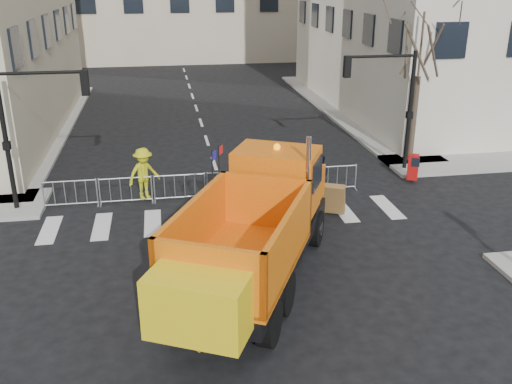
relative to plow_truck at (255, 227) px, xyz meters
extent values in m
plane|color=black|center=(-0.05, -0.54, -1.85)|extent=(120.00, 120.00, 0.00)
cube|color=gray|center=(-0.05, 7.96, -1.77)|extent=(64.00, 5.00, 0.15)
cylinder|color=black|center=(-8.05, 6.96, 0.85)|extent=(0.18, 0.18, 5.40)
cylinder|color=black|center=(8.45, 8.96, 0.85)|extent=(0.18, 0.18, 5.40)
cube|color=black|center=(0.11, 0.22, -0.81)|extent=(5.76, 8.18, 0.49)
cylinder|color=black|center=(0.35, 3.29, -1.25)|extent=(0.88, 1.25, 1.20)
cylinder|color=black|center=(2.41, 2.26, -1.25)|extent=(0.88, 1.25, 1.20)
cylinder|color=black|center=(-1.55, -0.54, -1.25)|extent=(0.88, 1.25, 1.20)
cylinder|color=black|center=(0.51, -1.56, -1.25)|extent=(0.88, 1.25, 1.20)
cylinder|color=black|center=(-2.19, -1.82, -1.25)|extent=(0.88, 1.25, 1.20)
cylinder|color=black|center=(-0.13, -2.84, -1.25)|extent=(0.88, 1.25, 1.20)
cube|color=#DC610C|center=(1.67, 3.36, -0.04)|extent=(2.84, 2.59, 1.10)
cube|color=#DC610C|center=(1.03, 2.09, 0.61)|extent=(3.04, 2.69, 1.97)
cylinder|color=silver|center=(1.70, 0.84, 1.00)|extent=(0.15, 0.15, 2.63)
cube|color=#DC610C|center=(-0.57, -1.15, 0.34)|extent=(4.60, 5.53, 1.81)
cube|color=yellow|center=(-1.89, -3.80, 0.01)|extent=(2.45, 1.95, 1.42)
cube|color=brown|center=(2.50, 5.03, -1.14)|extent=(3.42, 2.12, 1.23)
imported|color=black|center=(1.33, 6.11, -1.03)|extent=(0.71, 0.63, 1.64)
imported|color=black|center=(3.55, 6.07, -0.90)|extent=(0.99, 0.81, 1.90)
imported|color=black|center=(1.31, 5.61, -0.91)|extent=(1.06, 1.14, 1.88)
imported|color=gold|center=(-3.21, 7.10, -0.67)|extent=(1.54, 1.33, 2.06)
cube|color=#9F0D0C|center=(8.14, 7.43, -1.15)|extent=(0.57, 0.55, 1.10)
camera|label=1|loc=(-2.41, -14.33, 6.69)|focal=40.00mm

